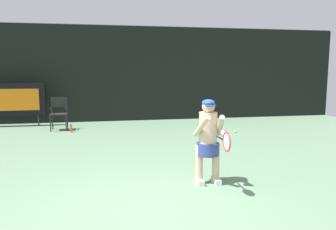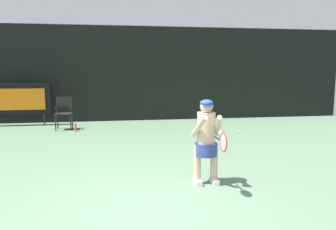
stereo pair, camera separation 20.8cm
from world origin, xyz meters
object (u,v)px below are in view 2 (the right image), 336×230
(tennis_player, at_px, (206,139))
(tennis_racket, at_px, (223,142))
(water_bottle, at_px, (76,128))
(tennis_ball_loose, at_px, (239,132))
(umpire_chair, at_px, (64,111))
(scoreboard, at_px, (19,99))

(tennis_player, bearing_deg, tennis_racket, -80.64)
(water_bottle, height_order, tennis_ball_loose, water_bottle)
(umpire_chair, relative_size, tennis_player, 0.74)
(tennis_player, bearing_deg, tennis_ball_loose, 61.97)
(tennis_player, xyz_separation_m, tennis_ball_loose, (2.30, 4.33, -0.76))
(scoreboard, distance_m, tennis_racket, 8.97)
(umpire_chair, bearing_deg, tennis_player, -61.41)
(scoreboard, height_order, umpire_chair, scoreboard)
(tennis_racket, bearing_deg, scoreboard, 141.34)
(tennis_player, height_order, tennis_racket, tennis_player)
(umpire_chair, bearing_deg, scoreboard, 149.45)
(scoreboard, bearing_deg, tennis_ball_loose, -19.52)
(umpire_chair, relative_size, tennis_ball_loose, 15.88)
(tennis_player, bearing_deg, water_bottle, 117.48)
(umpire_chair, relative_size, tennis_racket, 1.79)
(scoreboard, height_order, tennis_racket, scoreboard)
(water_bottle, bearing_deg, tennis_player, -62.52)
(tennis_player, relative_size, tennis_ball_loose, 21.54)
(water_bottle, distance_m, tennis_racket, 6.68)
(scoreboard, xyz_separation_m, water_bottle, (2.08, -1.49, -0.82))
(umpire_chair, xyz_separation_m, water_bottle, (0.41, -0.51, -0.50))
(scoreboard, distance_m, tennis_player, 8.43)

